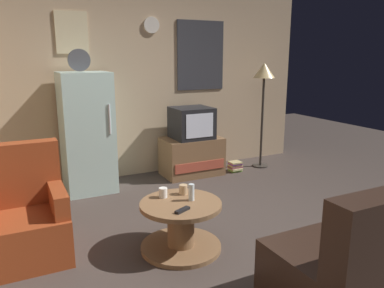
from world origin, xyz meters
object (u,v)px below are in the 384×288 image
(tv_stand, at_px, (192,156))
(standing_lamp, at_px, (264,79))
(mug_ceramic_tan, at_px, (183,189))
(remote_control, at_px, (182,210))
(wine_glass, at_px, (191,192))
(mug_ceramic_white, at_px, (163,193))
(crt_tv, at_px, (192,123))
(fridge, at_px, (87,132))
(coffee_table, at_px, (181,226))
(book_stack, at_px, (235,166))
(armchair, at_px, (24,219))

(tv_stand, bearing_deg, standing_lamp, -5.47)
(mug_ceramic_tan, bearing_deg, remote_control, -116.24)
(wine_glass, bearing_deg, standing_lamp, 40.67)
(remote_control, bearing_deg, mug_ceramic_white, 69.42)
(crt_tv, bearing_deg, fridge, 179.40)
(standing_lamp, relative_size, coffee_table, 2.21)
(mug_ceramic_white, bearing_deg, coffee_table, -63.17)
(remote_control, bearing_deg, crt_tv, 37.47)
(wine_glass, bearing_deg, crt_tv, 63.66)
(mug_ceramic_white, height_order, mug_ceramic_tan, same)
(mug_ceramic_tan, bearing_deg, book_stack, 44.70)
(tv_stand, relative_size, book_stack, 4.31)
(mug_ceramic_tan, distance_m, book_stack, 2.28)
(book_stack, bearing_deg, crt_tv, 166.20)
(standing_lamp, xyz_separation_m, book_stack, (-0.50, -0.05, -1.28))
(coffee_table, relative_size, mug_ceramic_white, 8.00)
(fridge, bearing_deg, mug_ceramic_tan, -73.55)
(tv_stand, xyz_separation_m, coffee_table, (-1.05, -1.91, -0.05))
(coffee_table, relative_size, remote_control, 4.80)
(crt_tv, height_order, wine_glass, crt_tv)
(mug_ceramic_tan, xyz_separation_m, book_stack, (1.59, 1.58, -0.41))
(standing_lamp, bearing_deg, armchair, -159.17)
(fridge, xyz_separation_m, armchair, (-0.83, -1.43, -0.42))
(armchair, bearing_deg, book_stack, 23.15)
(mug_ceramic_white, bearing_deg, book_stack, 41.22)
(mug_ceramic_tan, distance_m, armchair, 1.40)
(mug_ceramic_white, relative_size, remote_control, 0.60)
(tv_stand, relative_size, coffee_table, 1.17)
(tv_stand, height_order, wine_glass, wine_glass)
(tv_stand, distance_m, book_stack, 0.69)
(crt_tv, xyz_separation_m, mug_ceramic_white, (-1.14, -1.73, -0.28))
(crt_tv, height_order, mug_ceramic_tan, crt_tv)
(crt_tv, bearing_deg, mug_ceramic_white, -123.44)
(crt_tv, height_order, standing_lamp, standing_lamp)
(mug_ceramic_white, relative_size, armchair, 0.09)
(mug_ceramic_white, height_order, armchair, armchair)
(coffee_table, xyz_separation_m, armchair, (-1.24, 0.49, 0.12))
(fridge, height_order, remote_control, fridge)
(mug_ceramic_white, bearing_deg, remote_control, -86.18)
(fridge, height_order, mug_ceramic_tan, fridge)
(book_stack, bearing_deg, standing_lamp, 5.84)
(wine_glass, bearing_deg, coffee_table, -177.29)
(crt_tv, bearing_deg, tv_stand, 17.08)
(fridge, bearing_deg, tv_stand, -0.56)
(standing_lamp, distance_m, remote_control, 3.14)
(armchair, bearing_deg, mug_ceramic_white, -15.09)
(coffee_table, xyz_separation_m, mug_ceramic_white, (-0.09, 0.18, 0.27))
(fridge, xyz_separation_m, remote_control, (0.34, -2.11, -0.30))
(tv_stand, bearing_deg, book_stack, -13.94)
(fridge, distance_m, mug_ceramic_white, 1.79)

